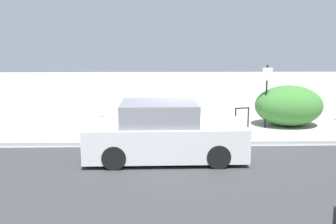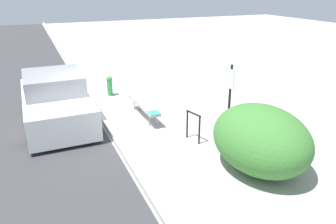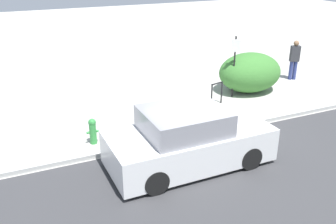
{
  "view_description": "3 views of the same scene",
  "coord_description": "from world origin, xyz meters",
  "px_view_note": "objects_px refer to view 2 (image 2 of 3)",
  "views": [
    {
      "loc": [
        -1.15,
        -11.03,
        3.05
      ],
      "look_at": [
        -0.88,
        -0.2,
        1.07
      ],
      "focal_mm": 40.0,
      "sensor_mm": 36.0,
      "label": 1
    },
    {
      "loc": [
        9.05,
        -1.87,
        4.04
      ],
      "look_at": [
        1.32,
        1.42,
        0.75
      ],
      "focal_mm": 35.0,
      "sensor_mm": 36.0,
      "label": 2
    },
    {
      "loc": [
        -4.9,
        -8.8,
        5.03
      ],
      "look_at": [
        -0.77,
        0.44,
        0.73
      ],
      "focal_mm": 40.0,
      "sensor_mm": 36.0,
      "label": 3
    }
  ],
  "objects_px": {
    "bike_rack": "(193,124)",
    "fire_hydrant": "(110,85)",
    "bench": "(144,105)",
    "sign_post": "(229,102)",
    "parked_car_near": "(56,101)"
  },
  "relations": [
    {
      "from": "sign_post",
      "to": "fire_hydrant",
      "type": "xyz_separation_m",
      "value": [
        -5.74,
        -1.6,
        -0.98
      ]
    },
    {
      "from": "bench",
      "to": "parked_car_near",
      "type": "xyz_separation_m",
      "value": [
        -0.72,
        -2.6,
        0.26
      ]
    },
    {
      "from": "fire_hydrant",
      "to": "bench",
      "type": "bearing_deg",
      "value": 10.04
    },
    {
      "from": "fire_hydrant",
      "to": "parked_car_near",
      "type": "distance_m",
      "value": 2.9
    },
    {
      "from": "bike_rack",
      "to": "parked_car_near",
      "type": "distance_m",
      "value": 4.34
    },
    {
      "from": "bench",
      "to": "parked_car_near",
      "type": "relative_size",
      "value": 0.51
    },
    {
      "from": "parked_car_near",
      "to": "bench",
      "type": "bearing_deg",
      "value": 73.94
    },
    {
      "from": "bench",
      "to": "sign_post",
      "type": "relative_size",
      "value": 0.92
    },
    {
      "from": "bench",
      "to": "fire_hydrant",
      "type": "distance_m",
      "value": 2.7
    },
    {
      "from": "fire_hydrant",
      "to": "bike_rack",
      "type": "bearing_deg",
      "value": 13.67
    },
    {
      "from": "parked_car_near",
      "to": "bike_rack",
      "type": "bearing_deg",
      "value": 48.7
    },
    {
      "from": "sign_post",
      "to": "parked_car_near",
      "type": "relative_size",
      "value": 0.55
    },
    {
      "from": "parked_car_near",
      "to": "fire_hydrant",
      "type": "bearing_deg",
      "value": 131.74
    },
    {
      "from": "fire_hydrant",
      "to": "sign_post",
      "type": "bearing_deg",
      "value": 15.59
    },
    {
      "from": "bike_rack",
      "to": "fire_hydrant",
      "type": "height_order",
      "value": "bike_rack"
    }
  ]
}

